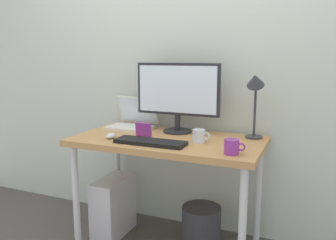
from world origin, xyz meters
TOP-DOWN VIEW (x-y plane):
  - back_wall at (0.00, 0.38)m, footprint 4.40×0.04m
  - desk at (0.00, 0.00)m, footprint 1.22×0.65m
  - monitor at (-0.01, 0.19)m, footprint 0.60×0.20m
  - laptop at (-0.37, 0.21)m, footprint 0.32×0.28m
  - desk_lamp at (0.51, 0.19)m, footprint 0.11×0.16m
  - keyboard at (-0.04, -0.18)m, footprint 0.44×0.14m
  - mouse at (-0.34, -0.15)m, footprint 0.06×0.09m
  - coffee_mug at (0.47, -0.21)m, footprint 0.12×0.08m
  - glass_cup at (0.22, -0.03)m, footprint 0.11×0.08m
  - photo_frame at (-0.17, -0.02)m, footprint 0.11×0.02m
  - computer_tower at (-0.43, -0.00)m, footprint 0.18×0.36m
  - wastebasket at (0.22, 0.05)m, footprint 0.26×0.26m

SIDE VIEW (x-z plane):
  - wastebasket at x=0.22m, z-range 0.00..0.30m
  - computer_tower at x=-0.43m, z-range 0.00..0.42m
  - desk at x=0.00m, z-range 0.30..1.06m
  - keyboard at x=-0.04m, z-range 0.76..0.78m
  - mouse at x=-0.34m, z-range 0.76..0.79m
  - glass_cup at x=0.22m, z-range 0.76..0.84m
  - coffee_mug at x=0.47m, z-range 0.76..0.84m
  - photo_frame at x=-0.17m, z-range 0.76..0.85m
  - laptop at x=-0.37m, z-range 0.70..0.93m
  - monitor at x=-0.01m, z-range 0.79..1.27m
  - desk_lamp at x=0.51m, z-range 0.85..1.29m
  - back_wall at x=0.00m, z-range 0.00..2.60m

